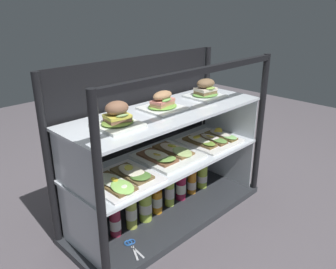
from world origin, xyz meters
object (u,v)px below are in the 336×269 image
object	(u,v)px
plated_roll_sandwich_left_of_center	(163,103)
juice_bottle_back_center	(202,176)
juice_bottle_front_middle	(131,212)
juice_bottle_front_second	(97,230)
open_sandwich_tray_near_left_corner	(168,155)
open_sandwich_tray_right_of_center	(211,139)
plated_roll_sandwich_right_of_center	(206,90)
plated_roll_sandwich_near_left_corner	(117,118)
kitchen_scissors	(131,245)
juice_bottle_tucked_behind	(192,182)
juice_bottle_front_right_end	(181,186)
open_sandwich_tray_left_of_center	(124,179)
juice_bottle_back_right	(169,191)
juice_bottle_front_fourth	(157,200)
juice_bottle_back_left	(115,220)

from	to	relation	value
plated_roll_sandwich_left_of_center	juice_bottle_back_center	world-z (taller)	plated_roll_sandwich_left_of_center
juice_bottle_front_middle	juice_bottle_front_second	bearing A→B (deg)	175.99
open_sandwich_tray_near_left_corner	open_sandwich_tray_right_of_center	size ratio (longest dim) A/B	1.00
plated_roll_sandwich_right_of_center	juice_bottle_back_center	distance (m)	0.58
plated_roll_sandwich_near_left_corner	kitchen_scissors	bearing A→B (deg)	-101.80
plated_roll_sandwich_near_left_corner	juice_bottle_tucked_behind	bearing A→B (deg)	4.48
juice_bottle_front_middle	juice_bottle_tucked_behind	bearing A→B (deg)	0.87
juice_bottle_front_middle	juice_bottle_front_right_end	world-z (taller)	juice_bottle_front_middle
open_sandwich_tray_left_of_center	juice_bottle_back_right	distance (m)	0.48
open_sandwich_tray_right_of_center	kitchen_scissors	xyz separation A→B (m)	(-0.71, -0.06, -0.36)
plated_roll_sandwich_right_of_center	open_sandwich_tray_near_left_corner	xyz separation A→B (m)	(-0.35, -0.03, -0.30)
plated_roll_sandwich_left_of_center	open_sandwich_tray_left_of_center	bearing A→B (deg)	-167.15
juice_bottle_front_second	juice_bottle_front_right_end	xyz separation A→B (m)	(0.62, -0.01, 0.00)
open_sandwich_tray_right_of_center	juice_bottle_back_center	world-z (taller)	open_sandwich_tray_right_of_center
juice_bottle_back_center	plated_roll_sandwich_near_left_corner	bearing A→B (deg)	-176.06
open_sandwich_tray_near_left_corner	juice_bottle_back_right	bearing A→B (deg)	33.83
plated_roll_sandwich_near_left_corner	juice_bottle_front_right_end	xyz separation A→B (m)	(0.49, 0.05, -0.58)
plated_roll_sandwich_right_of_center	juice_bottle_back_center	xyz separation A→B (m)	(0.00, 0.00, -0.58)
juice_bottle_front_fourth	plated_roll_sandwich_near_left_corner	bearing A→B (deg)	-171.22
juice_bottle_back_center	juice_bottle_front_middle	bearing A→B (deg)	-179.12
juice_bottle_back_left	juice_bottle_back_right	world-z (taller)	same
juice_bottle_front_right_end	juice_bottle_back_center	distance (m)	0.21
open_sandwich_tray_right_of_center	juice_bottle_back_left	world-z (taller)	open_sandwich_tray_right_of_center
plated_roll_sandwich_near_left_corner	open_sandwich_tray_left_of_center	world-z (taller)	plated_roll_sandwich_near_left_corner
open_sandwich_tray_near_left_corner	juice_bottle_front_second	world-z (taller)	open_sandwich_tray_near_left_corner
juice_bottle_front_second	juice_bottle_back_right	xyz separation A→B (m)	(0.52, -0.01, 0.01)
open_sandwich_tray_near_left_corner	juice_bottle_front_second	size ratio (longest dim) A/B	1.55
open_sandwich_tray_left_of_center	juice_bottle_back_left	size ratio (longest dim) A/B	1.39
juice_bottle_back_left	juice_bottle_front_fourth	world-z (taller)	juice_bottle_back_left
juice_bottle_front_fourth	kitchen_scissors	bearing A→B (deg)	-157.90
plated_roll_sandwich_left_of_center	juice_bottle_back_center	distance (m)	0.68
plated_roll_sandwich_right_of_center	open_sandwich_tray_right_of_center	xyz separation A→B (m)	(-0.00, -0.06, -0.30)
juice_bottle_front_right_end	juice_bottle_back_center	size ratio (longest dim) A/B	1.07
juice_bottle_front_middle	juice_bottle_tucked_behind	xyz separation A→B (m)	(0.51, 0.01, -0.02)
plated_roll_sandwich_left_of_center	juice_bottle_front_second	distance (m)	0.74
open_sandwich_tray_left_of_center	juice_bottle_front_middle	bearing A→B (deg)	37.31
juice_bottle_back_left	juice_bottle_front_fourth	distance (m)	0.30
plated_roll_sandwich_near_left_corner	open_sandwich_tray_near_left_corner	xyz separation A→B (m)	(0.34, 0.02, -0.30)
plated_roll_sandwich_right_of_center	open_sandwich_tray_right_of_center	distance (m)	0.31
plated_roll_sandwich_left_of_center	juice_bottle_back_right	xyz separation A→B (m)	(0.05, -0.00, -0.56)
plated_roll_sandwich_left_of_center	juice_bottle_front_right_end	distance (m)	0.59
juice_bottle_front_second	juice_bottle_front_right_end	distance (m)	0.62
open_sandwich_tray_right_of_center	juice_bottle_front_right_end	size ratio (longest dim) A/B	1.47
open_sandwich_tray_left_of_center	open_sandwich_tray_right_of_center	distance (m)	0.70
plated_roll_sandwich_right_of_center	juice_bottle_back_center	size ratio (longest dim) A/B	1.00
plated_roll_sandwich_near_left_corner	juice_bottle_tucked_behind	world-z (taller)	plated_roll_sandwich_near_left_corner
open_sandwich_tray_left_of_center	juice_bottle_front_right_end	size ratio (longest dim) A/B	1.47
kitchen_scissors	juice_bottle_back_left	bearing A→B (deg)	91.20
juice_bottle_front_middle	juice_bottle_back_right	world-z (taller)	juice_bottle_front_middle
juice_bottle_tucked_behind	plated_roll_sandwich_right_of_center	bearing A→B (deg)	-0.13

